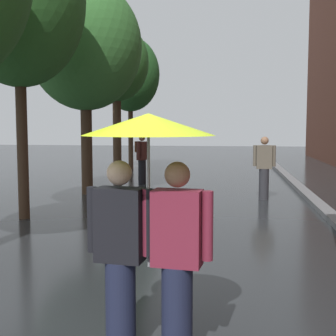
{
  "coord_description": "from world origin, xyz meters",
  "views": [
    {
      "loc": [
        1.04,
        -3.24,
        1.99
      ],
      "look_at": [
        0.15,
        3.48,
        1.35
      ],
      "focal_mm": 49.56,
      "sensor_mm": 36.0,
      "label": 1
    }
  ],
  "objects_px": {
    "street_tree_4": "(130,75)",
    "pedestrian_walking_midground": "(142,158)",
    "street_tree_3": "(116,64)",
    "street_tree_1": "(18,0)",
    "couple_under_umbrella": "(148,199)",
    "pedestrian_walking_far": "(264,166)",
    "street_tree_2": "(85,47)"
  },
  "relations": [
    {
      "from": "couple_under_umbrella",
      "to": "pedestrian_walking_midground",
      "type": "distance_m",
      "value": 11.68
    },
    {
      "from": "street_tree_2",
      "to": "pedestrian_walking_midground",
      "type": "relative_size",
      "value": 3.62
    },
    {
      "from": "street_tree_2",
      "to": "pedestrian_walking_midground",
      "type": "height_order",
      "value": "street_tree_2"
    },
    {
      "from": "street_tree_2",
      "to": "pedestrian_walking_midground",
      "type": "bearing_deg",
      "value": 64.48
    },
    {
      "from": "street_tree_1",
      "to": "couple_under_umbrella",
      "type": "distance_m",
      "value": 7.29
    },
    {
      "from": "street_tree_3",
      "to": "pedestrian_walking_far",
      "type": "xyz_separation_m",
      "value": [
        5.01,
        -4.17,
        -3.29
      ]
    },
    {
      "from": "street_tree_2",
      "to": "street_tree_4",
      "type": "height_order",
      "value": "street_tree_2"
    },
    {
      "from": "street_tree_3",
      "to": "street_tree_4",
      "type": "bearing_deg",
      "value": 94.24
    },
    {
      "from": "street_tree_3",
      "to": "pedestrian_walking_midground",
      "type": "distance_m",
      "value": 3.79
    },
    {
      "from": "street_tree_3",
      "to": "street_tree_4",
      "type": "height_order",
      "value": "street_tree_4"
    },
    {
      "from": "street_tree_1",
      "to": "street_tree_2",
      "type": "height_order",
      "value": "street_tree_1"
    },
    {
      "from": "couple_under_umbrella",
      "to": "pedestrian_walking_far",
      "type": "relative_size",
      "value": 1.24
    },
    {
      "from": "street_tree_1",
      "to": "pedestrian_walking_far",
      "type": "distance_m",
      "value": 7.13
    },
    {
      "from": "pedestrian_walking_midground",
      "to": "street_tree_4",
      "type": "bearing_deg",
      "value": 106.09
    },
    {
      "from": "street_tree_2",
      "to": "street_tree_4",
      "type": "relative_size",
      "value": 1.03
    },
    {
      "from": "street_tree_4",
      "to": "pedestrian_walking_far",
      "type": "bearing_deg",
      "value": -55.85
    },
    {
      "from": "street_tree_4",
      "to": "pedestrian_walking_midground",
      "type": "xyz_separation_m",
      "value": [
        1.46,
        -5.05,
        -3.29
      ]
    },
    {
      "from": "street_tree_3",
      "to": "pedestrian_walking_midground",
      "type": "xyz_separation_m",
      "value": [
        1.19,
        -1.44,
        -3.3
      ]
    },
    {
      "from": "street_tree_1",
      "to": "street_tree_4",
      "type": "height_order",
      "value": "street_tree_1"
    },
    {
      "from": "street_tree_2",
      "to": "pedestrian_walking_midground",
      "type": "distance_m",
      "value": 4.21
    },
    {
      "from": "street_tree_4",
      "to": "street_tree_3",
      "type": "bearing_deg",
      "value": -85.76
    },
    {
      "from": "couple_under_umbrella",
      "to": "street_tree_2",
      "type": "bearing_deg",
      "value": 110.45
    },
    {
      "from": "street_tree_4",
      "to": "couple_under_umbrella",
      "type": "bearing_deg",
      "value": -77.37
    },
    {
      "from": "street_tree_1",
      "to": "pedestrian_walking_midground",
      "type": "xyz_separation_m",
      "value": [
        1.4,
        5.96,
        -3.63
      ]
    },
    {
      "from": "street_tree_2",
      "to": "street_tree_3",
      "type": "relative_size",
      "value": 1.06
    },
    {
      "from": "street_tree_1",
      "to": "couple_under_umbrella",
      "type": "relative_size",
      "value": 3.03
    },
    {
      "from": "street_tree_4",
      "to": "pedestrian_walking_far",
      "type": "height_order",
      "value": "street_tree_4"
    },
    {
      "from": "street_tree_2",
      "to": "couple_under_umbrella",
      "type": "bearing_deg",
      "value": -69.55
    },
    {
      "from": "street_tree_1",
      "to": "street_tree_4",
      "type": "xyz_separation_m",
      "value": [
        -0.05,
        11.02,
        -0.34
      ]
    },
    {
      "from": "street_tree_3",
      "to": "pedestrian_walking_far",
      "type": "distance_m",
      "value": 7.3
    },
    {
      "from": "street_tree_1",
      "to": "street_tree_3",
      "type": "xyz_separation_m",
      "value": [
        0.21,
        7.41,
        -0.33
      ]
    },
    {
      "from": "pedestrian_walking_midground",
      "to": "pedestrian_walking_far",
      "type": "height_order",
      "value": "pedestrian_walking_far"
    }
  ]
}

